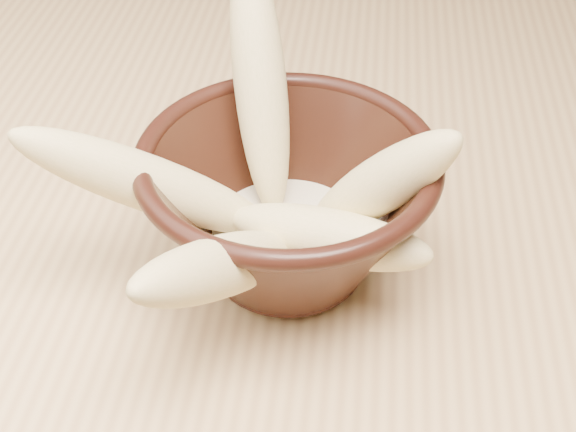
{
  "coord_description": "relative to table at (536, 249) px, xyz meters",
  "views": [
    {
      "loc": [
        -0.16,
        -0.54,
        1.16
      ],
      "look_at": [
        -0.21,
        -0.13,
        0.8
      ],
      "focal_mm": 50.0,
      "sensor_mm": 36.0,
      "label": 1
    }
  ],
  "objects": [
    {
      "name": "banana_front",
      "position": [
        -0.24,
        -0.21,
        0.16
      ],
      "size": [
        0.11,
        0.17,
        0.12
      ],
      "primitive_type": "ellipsoid",
      "rotation": [
        1.04,
        0.0,
        -0.45
      ],
      "color": "#C8C076",
      "rests_on": "bowl"
    },
    {
      "name": "milk_puddle",
      "position": [
        -0.21,
        -0.13,
        0.11
      ],
      "size": [
        0.11,
        0.11,
        0.02
      ],
      "primitive_type": "cylinder",
      "color": "beige",
      "rests_on": "bowl"
    },
    {
      "name": "banana_left",
      "position": [
        -0.29,
        -0.15,
        0.17
      ],
      "size": [
        0.18,
        0.08,
        0.13
      ],
      "primitive_type": "ellipsoid",
      "rotation": [
        1.0,
        0.0,
        -1.28
      ],
      "color": "#C8C076",
      "rests_on": "bowl"
    },
    {
      "name": "banana_across",
      "position": [
        -0.18,
        -0.16,
        0.14
      ],
      "size": [
        0.14,
        0.07,
        0.05
      ],
      "primitive_type": "ellipsoid",
      "rotation": [
        1.5,
        0.0,
        1.31
      ],
      "color": "#C8C076",
      "rests_on": "bowl"
    },
    {
      "name": "table",
      "position": [
        0.0,
        0.0,
        0.0
      ],
      "size": [
        1.2,
        0.8,
        0.75
      ],
      "color": "tan",
      "rests_on": "ground"
    },
    {
      "name": "banana_upright",
      "position": [
        -0.23,
        -0.07,
        0.2
      ],
      "size": [
        0.07,
        0.14,
        0.17
      ],
      "primitive_type": "ellipsoid",
      "rotation": [
        0.57,
        0.0,
        3.44
      ],
      "color": "#C8C076",
      "rests_on": "bowl"
    },
    {
      "name": "bowl",
      "position": [
        -0.21,
        -0.13,
        0.14
      ],
      "size": [
        0.2,
        0.2,
        0.11
      ],
      "rotation": [
        0.0,
        0.0,
        0.31
      ],
      "color": "black",
      "rests_on": "table"
    },
    {
      "name": "banana_right",
      "position": [
        -0.15,
        -0.14,
        0.17
      ],
      "size": [
        0.12,
        0.07,
        0.13
      ],
      "primitive_type": "ellipsoid",
      "rotation": [
        0.72,
        0.0,
        1.27
      ],
      "color": "#C8C076",
      "rests_on": "bowl"
    }
  ]
}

